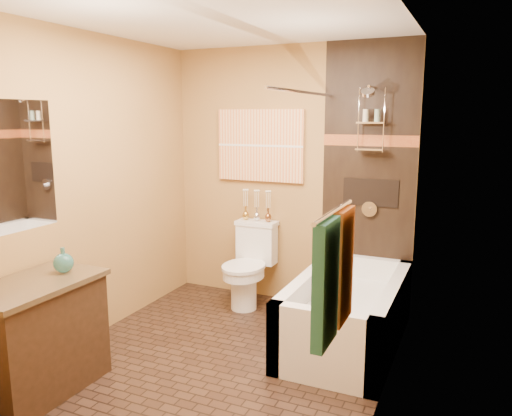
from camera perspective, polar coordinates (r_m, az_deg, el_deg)
The scene contains 22 objects.
floor at distance 3.93m, azimuth -4.49°, elevation -17.42°, with size 3.00×3.00×0.00m, color black.
wall_left at distance 4.23m, azimuth -19.16°, elevation 1.91°, with size 0.02×3.00×2.50m, color #A67840.
wall_right at distance 3.13m, azimuth 14.80°, elevation -0.72°, with size 0.02×3.00×2.50m, color #A67840.
wall_back at distance 4.88m, azimuth 3.78°, elevation 3.55°, with size 2.40×0.02×2.50m, color #A67840.
wall_front at distance 2.36m, azimuth -22.75°, elevation -4.87°, with size 2.40×0.02×2.50m, color #A67840.
ceiling at distance 3.54m, azimuth -5.12°, elevation 21.21°, with size 3.00×3.00×0.00m, color silver.
alcove_tile_back at distance 4.65m, azimuth 12.71°, elevation 2.97°, with size 0.85×0.01×2.50m, color black.
alcove_tile_right at distance 3.87m, azimuth 16.48°, elevation 1.29°, with size 0.01×1.50×2.50m, color black.
mosaic_band_back at distance 4.61m, azimuth 12.87°, elevation 7.52°, with size 0.85×0.01×0.10m, color maroon.
mosaic_band_right at distance 3.83m, azimuth 16.63°, elevation 6.77°, with size 0.01×1.50×0.10m, color maroon.
alcove_niche at distance 4.66m, azimuth 12.95°, elevation 1.73°, with size 0.50×0.01×0.25m, color black.
shower_fixtures at distance 4.51m, azimuth 12.96°, elevation 8.03°, with size 0.24×0.33×1.16m.
curtain_rod at distance 4.00m, azimuth 5.56°, elevation 13.03°, with size 0.03×0.03×1.55m, color silver.
towel_bar at distance 2.10m, azimuth 8.89°, elevation -0.41°, with size 0.02×0.02×0.55m, color silver.
towel_teal at distance 2.04m, azimuth 7.96°, elevation -8.53°, with size 0.05×0.22×0.52m, color #1B5A5A.
towel_rust at distance 2.28m, azimuth 9.81°, elevation -6.53°, with size 0.05×0.22×0.52m, color brown.
sunset_painting at distance 4.94m, azimuth 0.50°, elevation 7.15°, with size 0.90×0.04×0.70m, color orange.
bathtub at distance 4.22m, azimuth 10.39°, elevation -12.27°, with size 0.80×1.50×0.55m.
toilet at distance 4.90m, azimuth -0.78°, elevation -6.47°, with size 0.41×0.60×0.81m.
vanity at distance 3.73m, azimuth -23.79°, elevation -13.32°, with size 0.54×0.88×0.77m.
teal_bottle at distance 3.69m, azimuth -21.17°, elevation -5.59°, with size 0.14×0.14×0.22m, color #25706C, non-canonical shape.
bud_vases at distance 4.93m, azimuth 0.09°, elevation 0.39°, with size 0.31×0.06×0.30m.
Camera 1 is at (1.69, -3.04, 1.85)m, focal length 35.00 mm.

